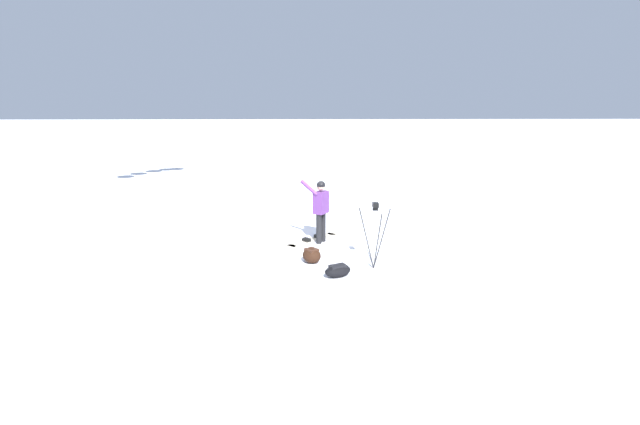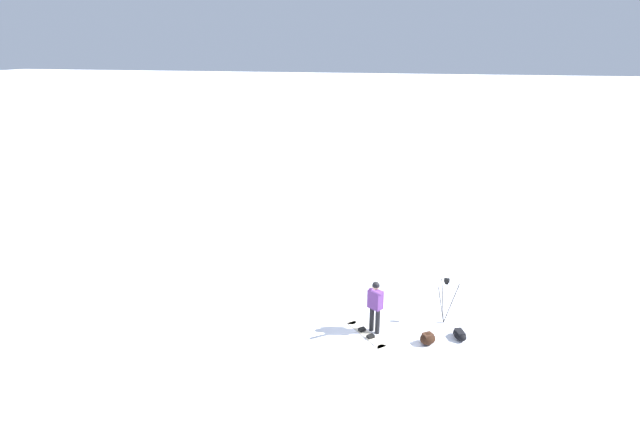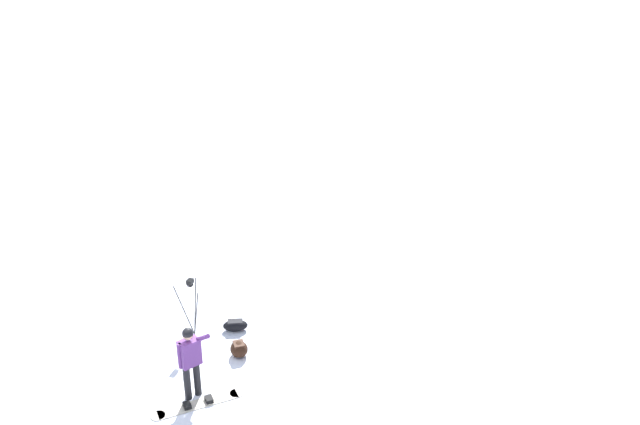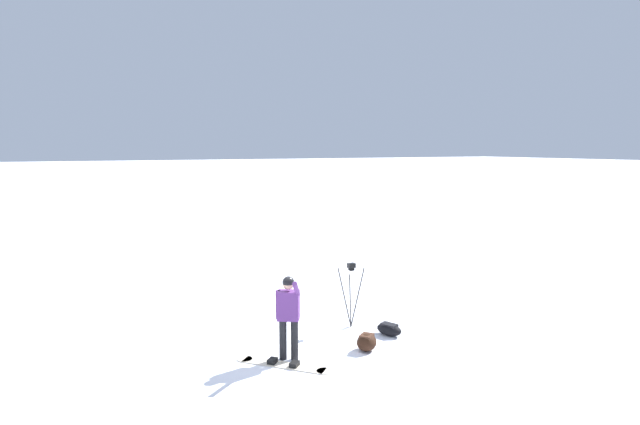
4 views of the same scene
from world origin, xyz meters
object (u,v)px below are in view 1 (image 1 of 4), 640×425
gear_bag_large (312,255)px  gear_bag_small (338,271)px  snowboarder (321,206)px  snowboard (312,239)px  camera_tripod (375,222)px

gear_bag_large → gear_bag_small: (-0.51, 0.87, -0.04)m
snowboarder → gear_bag_small: bearing=95.3°
snowboard → snowboarder: bearing=136.4°
gear_bag_large → camera_tripod: (-1.33, 0.41, 0.85)m
snowboarder → snowboard: 0.99m
snowboard → gear_bag_small: size_ratio=2.21×
gear_bag_large → snowboarder: bearing=-100.3°
snowboard → gear_bag_large: 1.75m
snowboard → gear_bag_large: bearing=87.5°
snowboard → camera_tripod: bearing=120.3°
snowboarder → camera_tripod: 2.22m
snowboarder → camera_tripod: bearing=118.3°
snowboarder → camera_tripod: size_ratio=1.12×
camera_tripod → gear_bag_small: 1.30m
snowboarder → snowboard: snowboarder is taller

